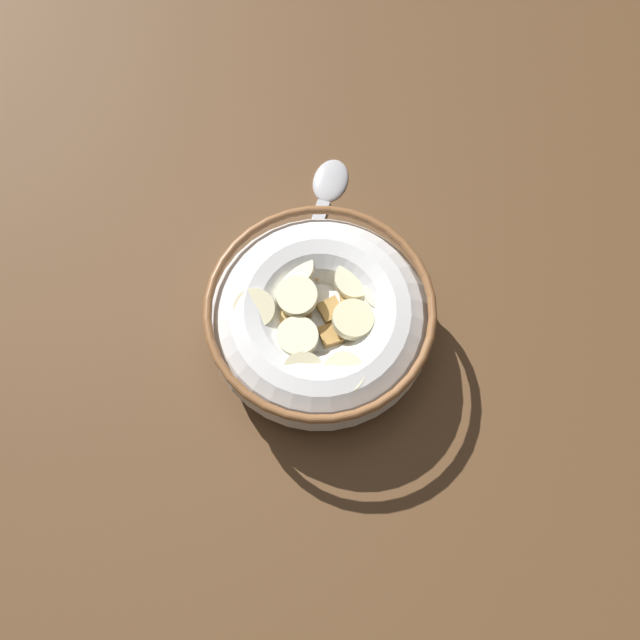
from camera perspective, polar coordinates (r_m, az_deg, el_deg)
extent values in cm
cube|color=brown|center=(54.98, 0.00, -1.49)|extent=(129.11, 129.11, 2.00)
cylinder|color=white|center=(53.76, 0.00, -1.03)|extent=(8.64, 8.64, 0.60)
torus|color=white|center=(51.49, 0.00, -0.11)|extent=(15.72, 15.72, 5.43)
torus|color=brown|center=(49.24, 0.00, 0.89)|extent=(15.84, 15.84, 0.60)
cylinder|color=white|center=(51.01, 0.00, 0.09)|extent=(12.46, 12.46, 0.40)
cube|color=#B78947|center=(50.62, -4.87, 0.53)|extent=(1.89, 1.92, 0.79)
cube|color=tan|center=(51.72, 3.12, 3.62)|extent=(1.62, 1.54, 0.87)
cube|color=#B78947|center=(50.62, -1.66, 0.95)|extent=(1.86, 1.91, 0.84)
cube|color=#B78947|center=(49.27, 0.84, -4.18)|extent=(1.76, 1.71, 0.81)
cube|color=#AD7F42|center=(50.11, 0.89, -1.15)|extent=(1.76, 1.73, 0.76)
cube|color=tan|center=(50.57, -2.89, 0.06)|extent=(1.93, 1.92, 0.70)
cube|color=#AD7F42|center=(52.16, -2.38, 4.83)|extent=(2.07, 2.09, 0.79)
cube|color=tan|center=(51.99, -0.55, 3.97)|extent=(2.10, 2.11, 0.81)
cube|color=#B78947|center=(50.89, 2.63, 1.23)|extent=(1.93, 1.93, 0.67)
cube|color=#AD7F42|center=(51.80, -4.19, 3.43)|extent=(1.82, 1.86, 0.77)
cube|color=tan|center=(50.53, 5.98, -0.32)|extent=(2.08, 2.07, 0.73)
cube|color=#AD7F42|center=(49.07, -0.91, -4.90)|extent=(1.55, 1.50, 0.80)
cube|color=tan|center=(52.00, 1.78, 4.50)|extent=(1.66, 1.71, 0.78)
cube|color=tan|center=(52.43, -0.64, 5.57)|extent=(1.51, 1.57, 0.81)
cube|color=#AD7F42|center=(49.88, 3.37, -1.82)|extent=(1.50, 1.52, 0.70)
cube|color=tan|center=(49.39, 4.07, -4.08)|extent=(1.98, 1.96, 0.77)
cube|color=#B78947|center=(50.69, 0.55, 1.25)|extent=(1.51, 1.49, 0.71)
cylinder|color=#F4EABC|center=(49.85, -1.79, 1.88)|extent=(3.03, 3.07, 0.95)
cylinder|color=#F4EABC|center=(48.00, 1.86, -4.18)|extent=(2.85, 2.90, 1.00)
cylinder|color=beige|center=(48.10, -1.33, -4.19)|extent=(3.13, 3.14, 1.27)
cylinder|color=#F9EFC6|center=(51.14, -2.12, 4.08)|extent=(3.09, 3.13, 0.97)
cylinder|color=beige|center=(49.36, 2.59, 0.04)|extent=(3.18, 3.23, 1.00)
cylinder|color=beige|center=(49.67, -5.17, 0.83)|extent=(3.61, 3.56, 1.07)
cylinder|color=#F4EABC|center=(50.84, 2.73, 3.15)|extent=(3.45, 3.44, 0.86)
cylinder|color=#F4EABC|center=(48.93, -1.78, -1.34)|extent=(3.27, 3.27, 1.09)
cylinder|color=#F4EABC|center=(49.32, 5.21, -1.16)|extent=(3.23, 3.25, 0.78)
cylinder|color=#F4EABC|center=(50.36, 5.06, 2.15)|extent=(3.30, 3.29, 1.11)
ellipsoid|color=#B7B7BC|center=(59.48, 0.83, 11.03)|extent=(4.81, 4.79, 0.80)
cube|color=#B7B7BC|center=(55.85, -1.45, 3.89)|extent=(9.77, 9.61, 0.36)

